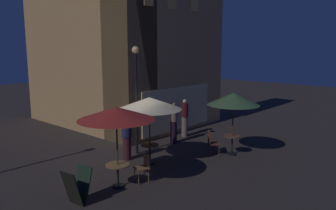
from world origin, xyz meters
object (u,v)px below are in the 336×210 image
at_px(patron_standing_2, 185,118).
at_px(patio_umbrella_0, 149,104).
at_px(patron_standing_1, 127,138).
at_px(cafe_chair_0, 212,141).
at_px(patio_umbrella_2, 116,114).
at_px(cafe_table_1, 232,141).
at_px(street_lamp_near_corner, 136,84).
at_px(cafe_table_0, 150,151).
at_px(cafe_chair_1, 144,165).
at_px(menu_sandwich_board, 77,186).
at_px(patio_umbrella_1, 233,99).
at_px(patron_standing_0, 174,123).
at_px(cafe_table_2, 118,170).

bearing_deg(patron_standing_2, patio_umbrella_0, 54.86).
xyz_separation_m(patio_umbrella_0, patron_standing_1, (-0.25, 0.98, -1.41)).
distance_m(patio_umbrella_0, cafe_chair_0, 3.09).
bearing_deg(patio_umbrella_2, cafe_table_1, -10.59).
height_order(street_lamp_near_corner, cafe_table_0, street_lamp_near_corner).
distance_m(cafe_table_1, patron_standing_1, 4.15).
relative_size(cafe_chair_1, patron_standing_2, 0.49).
bearing_deg(patio_umbrella_0, menu_sandwich_board, -167.54).
xyz_separation_m(patio_umbrella_1, patron_standing_0, (-0.33, 2.78, -1.31)).
xyz_separation_m(patio_umbrella_0, cafe_chair_1, (-1.30, -1.03, -1.70)).
bearing_deg(patio_umbrella_1, cafe_table_2, 169.41).
height_order(street_lamp_near_corner, patron_standing_2, street_lamp_near_corner).
distance_m(cafe_table_0, cafe_chair_0, 2.60).
bearing_deg(patron_standing_0, street_lamp_near_corner, 179.26).
bearing_deg(cafe_table_2, patron_standing_1, 42.42).
distance_m(menu_sandwich_board, patron_standing_2, 7.75).
bearing_deg(street_lamp_near_corner, patron_standing_0, -2.98).
distance_m(cafe_table_2, patron_standing_2, 6.33).
distance_m(street_lamp_near_corner, cafe_table_1, 4.40).
xyz_separation_m(cafe_table_0, patio_umbrella_2, (-2.11, -0.72, 1.78)).
xyz_separation_m(street_lamp_near_corner, patio_umbrella_0, (-0.50, -1.22, -0.55)).
xyz_separation_m(patron_standing_0, patron_standing_1, (-2.86, -0.14, -0.09)).
height_order(cafe_table_0, patio_umbrella_0, patio_umbrella_0).
bearing_deg(cafe_chair_1, cafe_table_2, -0.00).
bearing_deg(cafe_chair_0, cafe_chair_1, -136.19).
bearing_deg(patron_standing_0, patio_umbrella_1, -80.93).
bearing_deg(cafe_table_2, cafe_table_1, -10.59).
distance_m(cafe_table_0, patio_umbrella_1, 3.79).
distance_m(cafe_table_1, patron_standing_2, 3.28).
height_order(street_lamp_near_corner, cafe_chair_1, street_lamp_near_corner).
distance_m(cafe_table_2, patio_umbrella_0, 2.81).
bearing_deg(cafe_table_2, patio_umbrella_2, -153.43).
xyz_separation_m(cafe_table_0, cafe_chair_1, (-1.30, -1.03, 0.04)).
relative_size(cafe_table_0, patio_umbrella_2, 0.29).
relative_size(menu_sandwich_board, patio_umbrella_2, 0.40).
relative_size(menu_sandwich_board, patron_standing_1, 0.59).
bearing_deg(patio_umbrella_0, cafe_table_2, -161.12).
xyz_separation_m(patio_umbrella_0, patio_umbrella_1, (2.94, -1.66, -0.01)).
relative_size(patio_umbrella_0, cafe_chair_0, 2.54).
distance_m(cafe_table_1, patio_umbrella_2, 5.42).
xyz_separation_m(street_lamp_near_corner, cafe_table_0, (-0.50, -1.22, -2.29)).
xyz_separation_m(patio_umbrella_0, patio_umbrella_2, (-2.11, -0.72, 0.05)).
height_order(street_lamp_near_corner, patron_standing_1, street_lamp_near_corner).
height_order(patio_umbrella_1, cafe_chair_0, patio_umbrella_1).
bearing_deg(patio_umbrella_0, street_lamp_near_corner, 67.82).
bearing_deg(cafe_chair_0, menu_sandwich_board, -138.10).
bearing_deg(cafe_table_1, patio_umbrella_0, 150.47).
height_order(cafe_table_2, patron_standing_1, patron_standing_1).
distance_m(patron_standing_1, patron_standing_2, 4.10).
relative_size(cafe_table_1, cafe_chair_0, 0.79).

